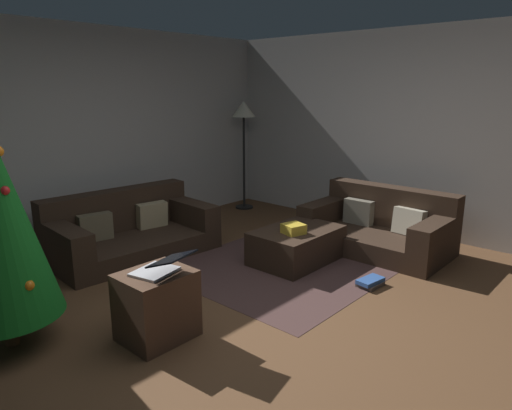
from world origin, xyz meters
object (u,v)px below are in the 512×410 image
at_px(book_stack, 370,282).
at_px(corner_lamp, 244,117).
at_px(gift_box, 294,229).
at_px(couch_left, 128,231).
at_px(side_table, 157,305).
at_px(tv_remote, 300,226).
at_px(couch_right, 380,227).
at_px(laptop, 161,267).
at_px(ottoman, 297,245).

relative_size(book_stack, corner_lamp, 0.18).
bearing_deg(gift_box, couch_left, 119.36).
distance_m(side_table, book_stack, 2.10).
height_order(couch_left, gift_box, couch_left).
bearing_deg(side_table, couch_left, 62.74).
relative_size(gift_box, tv_remote, 1.29).
bearing_deg(tv_remote, gift_box, -129.60).
xyz_separation_m(side_table, book_stack, (1.94, -0.75, -0.23)).
relative_size(couch_left, couch_right, 1.15).
distance_m(couch_right, book_stack, 1.19).
height_order(gift_box, book_stack, gift_box).
bearing_deg(laptop, tv_remote, 7.54).
height_order(couch_right, side_table, couch_right).
bearing_deg(corner_lamp, couch_left, -169.63).
bearing_deg(gift_box, couch_right, -19.84).
distance_m(couch_left, couch_right, 2.95).
relative_size(laptop, book_stack, 1.63).
height_order(tv_remote, book_stack, tv_remote).
distance_m(couch_right, ottoman, 1.11).
relative_size(gift_box, laptop, 0.43).
bearing_deg(couch_left, ottoman, 128.01).
relative_size(couch_left, ottoman, 1.90).
bearing_deg(corner_lamp, side_table, -146.18).
xyz_separation_m(couch_right, ottoman, (-1.00, 0.48, -0.08)).
relative_size(tv_remote, book_stack, 0.54).
distance_m(tv_remote, corner_lamp, 2.60).
bearing_deg(book_stack, laptop, 160.36).
xyz_separation_m(laptop, book_stack, (1.93, -0.69, -0.55)).
bearing_deg(couch_right, corner_lamp, -7.48).
distance_m(ottoman, tv_remote, 0.21).
bearing_deg(couch_left, side_table, 66.70).
bearing_deg(corner_lamp, tv_remote, -121.78).
height_order(couch_right, ottoman, couch_right).
bearing_deg(gift_box, laptop, -174.13).
bearing_deg(ottoman, couch_left, 124.04).
bearing_deg(laptop, book_stack, -19.64).
relative_size(side_table, corner_lamp, 0.32).
bearing_deg(book_stack, couch_right, 23.52).
height_order(gift_box, corner_lamp, corner_lamp).
height_order(couch_right, laptop, laptop).
bearing_deg(ottoman, corner_lamp, 56.96).
distance_m(couch_right, gift_box, 1.23).
distance_m(gift_box, corner_lamp, 2.76).
relative_size(couch_left, corner_lamp, 1.11).
bearing_deg(book_stack, corner_lamp, 64.95).
bearing_deg(couch_right, tv_remote, 61.66).
height_order(gift_box, laptop, laptop).
bearing_deg(laptop, corner_lamp, 34.66).
height_order(ottoman, side_table, side_table).
relative_size(couch_right, book_stack, 5.52).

